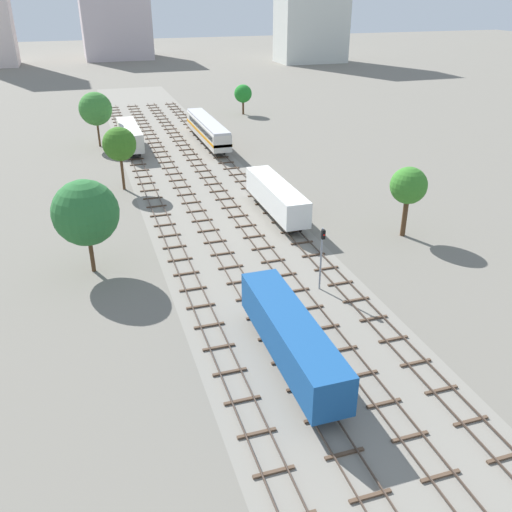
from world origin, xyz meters
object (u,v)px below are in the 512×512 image
freight_boxcar_centre_near (276,196)px  signal_post_nearest (322,251)px  diesel_railcar_centre_mid (208,129)px  freight_boxcar_left_nearest (291,336)px  freight_boxcar_far_left_midfar (130,135)px

freight_boxcar_centre_near → signal_post_nearest: 17.30m
freight_boxcar_centre_near → signal_post_nearest: size_ratio=2.44×
diesel_railcar_centre_mid → signal_post_nearest: bearing=-92.4°
freight_boxcar_left_nearest → freight_boxcar_far_left_midfar: size_ratio=1.00×
signal_post_nearest → freight_boxcar_far_left_midfar: bearing=101.6°
diesel_railcar_centre_mid → signal_post_nearest: size_ratio=3.57×
freight_boxcar_centre_near → diesel_railcar_centre_mid: 33.63m
freight_boxcar_centre_near → freight_boxcar_far_left_midfar: (-12.63, 34.09, 0.00)m
freight_boxcar_far_left_midfar → diesel_railcar_centre_mid: bearing=-2.1°
freight_boxcar_far_left_midfar → signal_post_nearest: signal_post_nearest is taller
freight_boxcar_left_nearest → diesel_railcar_centre_mid: (8.42, 60.01, 0.15)m
diesel_railcar_centre_mid → freight_boxcar_far_left_midfar: size_ratio=1.46×
freight_boxcar_left_nearest → freight_boxcar_far_left_midfar: 60.61m
freight_boxcar_centre_near → signal_post_nearest: signal_post_nearest is taller
freight_boxcar_far_left_midfar → signal_post_nearest: bearing=-78.4°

